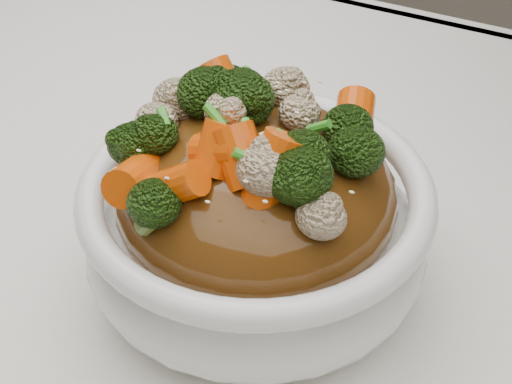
% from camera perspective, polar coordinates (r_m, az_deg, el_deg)
% --- Properties ---
extents(tablecloth, '(1.20, 0.80, 0.04)m').
position_cam_1_polar(tablecloth, '(0.52, -4.60, -6.93)').
color(tablecloth, white).
rests_on(tablecloth, dining_table).
extents(bowl, '(0.23, 0.23, 0.08)m').
position_cam_1_polar(bowl, '(0.47, 0.00, -2.89)').
color(bowl, white).
rests_on(bowl, tablecloth).
extents(sauce_base, '(0.18, 0.18, 0.09)m').
position_cam_1_polar(sauce_base, '(0.45, 0.00, -0.28)').
color(sauce_base, '#4E2B0D').
rests_on(sauce_base, bowl).
extents(carrots, '(0.18, 0.18, 0.05)m').
position_cam_1_polar(carrots, '(0.41, 0.00, 5.97)').
color(carrots, '#E14E07').
rests_on(carrots, sauce_base).
extents(broccoli, '(0.18, 0.18, 0.04)m').
position_cam_1_polar(broccoli, '(0.41, 0.00, 5.86)').
color(broccoli, black).
rests_on(broccoli, sauce_base).
extents(cauliflower, '(0.18, 0.18, 0.03)m').
position_cam_1_polar(cauliflower, '(0.42, 0.00, 5.65)').
color(cauliflower, beige).
rests_on(cauliflower, sauce_base).
extents(scallions, '(0.13, 0.13, 0.02)m').
position_cam_1_polar(scallions, '(0.41, 0.00, 6.08)').
color(scallions, '#349522').
rests_on(scallions, sauce_base).
extents(sesame_seeds, '(0.16, 0.16, 0.01)m').
position_cam_1_polar(sesame_seeds, '(0.41, 0.00, 6.08)').
color(sesame_seeds, beige).
rests_on(sesame_seeds, sauce_base).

